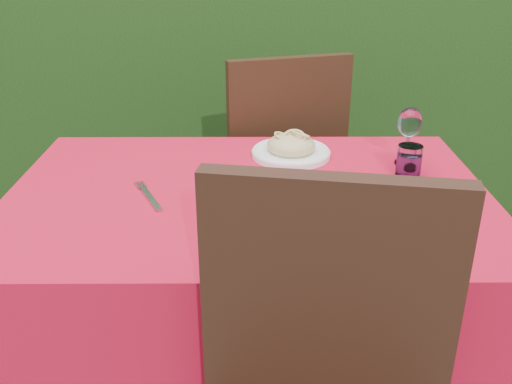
{
  "coord_description": "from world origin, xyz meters",
  "views": [
    {
      "loc": [
        0.01,
        -1.36,
        1.37
      ],
      "look_at": [
        0.02,
        -0.05,
        0.77
      ],
      "focal_mm": 40.0,
      "sensor_mm": 36.0,
      "label": 1
    }
  ],
  "objects_px": {
    "chair_far": "(278,162)",
    "fork": "(151,198)",
    "water_glass": "(409,163)",
    "pizza_plate": "(270,200)",
    "wine_glass": "(410,125)",
    "pasta_plate": "(291,149)"
  },
  "relations": [
    {
      "from": "pizza_plate",
      "to": "fork",
      "type": "height_order",
      "value": "pizza_plate"
    },
    {
      "from": "chair_far",
      "to": "wine_glass",
      "type": "xyz_separation_m",
      "value": [
        0.35,
        -0.49,
        0.3
      ]
    },
    {
      "from": "pasta_plate",
      "to": "wine_glass",
      "type": "distance_m",
      "value": 0.35
    },
    {
      "from": "pasta_plate",
      "to": "pizza_plate",
      "type": "bearing_deg",
      "value": -101.36
    },
    {
      "from": "water_glass",
      "to": "fork",
      "type": "height_order",
      "value": "water_glass"
    },
    {
      "from": "chair_far",
      "to": "pizza_plate",
      "type": "height_order",
      "value": "chair_far"
    },
    {
      "from": "pizza_plate",
      "to": "fork",
      "type": "xyz_separation_m",
      "value": [
        -0.3,
        0.06,
        -0.02
      ]
    },
    {
      "from": "water_glass",
      "to": "fork",
      "type": "xyz_separation_m",
      "value": [
        -0.69,
        -0.15,
        -0.04
      ]
    },
    {
      "from": "chair_far",
      "to": "pizza_plate",
      "type": "relative_size",
      "value": 3.28
    },
    {
      "from": "pizza_plate",
      "to": "pasta_plate",
      "type": "relative_size",
      "value": 1.26
    },
    {
      "from": "pasta_plate",
      "to": "water_glass",
      "type": "relative_size",
      "value": 2.65
    },
    {
      "from": "pasta_plate",
      "to": "fork",
      "type": "height_order",
      "value": "pasta_plate"
    },
    {
      "from": "chair_far",
      "to": "water_glass",
      "type": "height_order",
      "value": "chair_far"
    },
    {
      "from": "pizza_plate",
      "to": "water_glass",
      "type": "distance_m",
      "value": 0.44
    },
    {
      "from": "water_glass",
      "to": "pasta_plate",
      "type": "bearing_deg",
      "value": 153.67
    },
    {
      "from": "pizza_plate",
      "to": "pasta_plate",
      "type": "bearing_deg",
      "value": 78.64
    },
    {
      "from": "chair_far",
      "to": "water_glass",
      "type": "xyz_separation_m",
      "value": [
        0.33,
        -0.58,
        0.23
      ]
    },
    {
      "from": "pizza_plate",
      "to": "fork",
      "type": "distance_m",
      "value": 0.31
    },
    {
      "from": "pizza_plate",
      "to": "fork",
      "type": "bearing_deg",
      "value": 169.22
    },
    {
      "from": "pizza_plate",
      "to": "water_glass",
      "type": "height_order",
      "value": "water_glass"
    },
    {
      "from": "chair_far",
      "to": "fork",
      "type": "relative_size",
      "value": 4.66
    },
    {
      "from": "chair_far",
      "to": "water_glass",
      "type": "relative_size",
      "value": 11.01
    }
  ]
}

